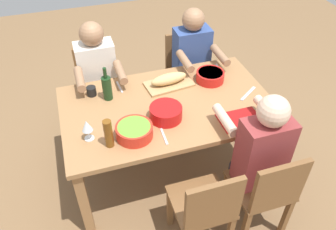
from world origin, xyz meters
name	(u,v)px	position (x,y,z in m)	size (l,w,h in m)	color
ground_plane	(168,166)	(0.00, 0.00, 0.00)	(8.00, 8.00, 0.00)	brown
dining_table	(168,112)	(0.00, 0.00, 0.66)	(1.68, 1.01, 0.74)	#9E7044
chair_far_center	(206,208)	(0.00, 0.83, 0.48)	(0.40, 0.40, 0.85)	brown
chair_near_left	(186,69)	(-0.46, -0.83, 0.48)	(0.40, 0.40, 0.85)	brown
diner_near_left	(193,60)	(-0.46, -0.64, 0.70)	(0.41, 0.53, 1.20)	#2D2D38
chair_near_right	(98,84)	(0.46, -0.83, 0.48)	(0.40, 0.40, 0.85)	brown
diner_near_right	(98,76)	(0.46, -0.64, 0.70)	(0.41, 0.53, 1.20)	#2D2D38
chair_far_left	(267,191)	(-0.46, 0.83, 0.48)	(0.40, 0.40, 0.85)	brown
diner_far_left	(259,151)	(-0.46, 0.64, 0.70)	(0.41, 0.53, 1.20)	#2D2D38
serving_bowl_salad	(134,130)	(0.34, 0.27, 0.79)	(0.27, 0.27, 0.09)	red
serving_bowl_pasta	(166,112)	(0.07, 0.15, 0.80)	(0.25, 0.25, 0.10)	red
serving_bowl_greens	(210,76)	(-0.45, -0.21, 0.79)	(0.24, 0.24, 0.09)	red
cutting_board	(169,84)	(-0.09, -0.25, 0.75)	(0.40, 0.22, 0.02)	tan
bread_loaf	(169,79)	(-0.09, -0.25, 0.81)	(0.32, 0.11, 0.09)	tan
wine_bottle	(107,87)	(0.44, -0.23, 0.85)	(0.08, 0.08, 0.29)	#193819
beer_bottle	(108,134)	(0.52, 0.31, 0.85)	(0.06, 0.06, 0.22)	brown
wine_glass	(87,126)	(0.65, 0.20, 0.86)	(0.08, 0.08, 0.17)	silver
fork_far_center	(164,136)	(0.14, 0.35, 0.74)	(0.02, 0.17, 0.01)	silver
fork_near_left	(219,69)	(-0.60, -0.35, 0.74)	(0.02, 0.17, 0.01)	silver
cup_near_right	(91,91)	(0.56, -0.31, 0.78)	(0.08, 0.08, 0.08)	black
fork_near_right	(120,87)	(0.32, -0.35, 0.74)	(0.02, 0.17, 0.01)	silver
placemat_far_left	(240,120)	(-0.46, 0.35, 0.74)	(0.32, 0.23, 0.01)	maroon
carving_knife	(248,94)	(-0.68, 0.07, 0.74)	(0.23, 0.02, 0.01)	silver
napkin_stack	(270,118)	(-0.68, 0.40, 0.75)	(0.14, 0.14, 0.02)	white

